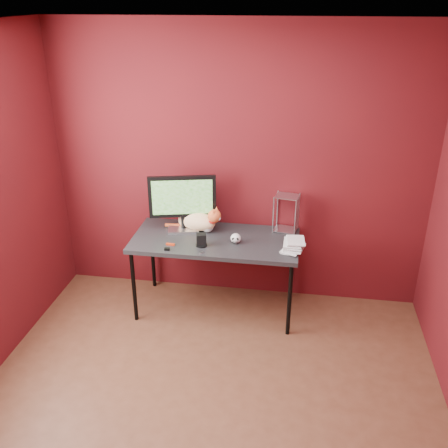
% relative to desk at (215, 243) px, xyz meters
% --- Properties ---
extents(room, '(3.52, 3.52, 2.61)m').
position_rel_desk_xyz_m(room, '(0.15, -1.37, 0.75)').
color(room, '#4F2B1B').
rests_on(room, ground).
extents(desk, '(1.50, 0.70, 0.75)m').
position_rel_desk_xyz_m(desk, '(0.00, 0.00, 0.00)').
color(desk, black).
rests_on(desk, ground).
extents(monitor, '(0.60, 0.26, 0.53)m').
position_rel_desk_xyz_m(monitor, '(-0.33, 0.13, 0.35)').
color(monitor, '#B2B1B6').
rests_on(monitor, desk).
extents(cat, '(0.55, 0.32, 0.26)m').
position_rel_desk_xyz_m(cat, '(-0.20, 0.16, 0.14)').
color(cat, orange).
rests_on(cat, desk).
extents(skull_mug, '(0.09, 0.09, 0.09)m').
position_rel_desk_xyz_m(skull_mug, '(0.19, -0.06, 0.10)').
color(skull_mug, silver).
rests_on(skull_mug, desk).
extents(speaker, '(0.10, 0.10, 0.11)m').
position_rel_desk_xyz_m(speaker, '(-0.10, -0.16, 0.10)').
color(speaker, black).
rests_on(speaker, desk).
extents(book_stack, '(0.21, 0.24, 1.03)m').
position_rel_desk_xyz_m(book_stack, '(0.63, -0.10, 0.57)').
color(book_stack, beige).
rests_on(book_stack, desk).
extents(wire_rack, '(0.23, 0.20, 0.35)m').
position_rel_desk_xyz_m(wire_rack, '(0.62, 0.27, 0.23)').
color(wire_rack, '#B2B1B6').
rests_on(wire_rack, desk).
extents(pocket_knife, '(0.08, 0.03, 0.02)m').
position_rel_desk_xyz_m(pocket_knife, '(-0.37, -0.19, 0.06)').
color(pocket_knife, '#AA280D').
rests_on(pocket_knife, desk).
extents(black_gadget, '(0.05, 0.03, 0.02)m').
position_rel_desk_xyz_m(black_gadget, '(-0.37, -0.29, 0.06)').
color(black_gadget, black).
rests_on(black_gadget, desk).
extents(washer, '(0.04, 0.04, 0.00)m').
position_rel_desk_xyz_m(washer, '(-0.07, -0.29, 0.05)').
color(washer, '#B2B1B6').
rests_on(washer, desk).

